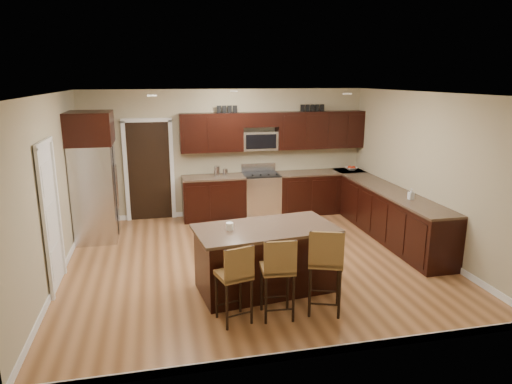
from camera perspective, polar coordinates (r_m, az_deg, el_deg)
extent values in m
plane|color=#9E693E|center=(7.60, -0.21, -8.56)|extent=(6.00, 6.00, 0.00)
plane|color=silver|center=(7.01, -0.24, 12.24)|extent=(6.00, 6.00, 0.00)
plane|color=tan|center=(9.84, -3.63, 4.86)|extent=(6.00, 0.00, 6.00)
plane|color=tan|center=(7.19, -24.28, 0.16)|extent=(0.00, 5.50, 5.50)
plane|color=tan|center=(8.34, 20.38, 2.31)|extent=(0.00, 5.50, 5.50)
cube|color=black|center=(9.69, -5.31, -0.82)|extent=(1.30, 0.60, 0.88)
cube|color=black|center=(10.25, 8.00, -0.07)|extent=(1.94, 0.60, 0.88)
cube|color=black|center=(8.79, 16.58, -2.93)|extent=(0.60, 3.35, 0.88)
cube|color=brown|center=(9.59, -5.37, 1.84)|extent=(1.30, 0.63, 0.04)
cube|color=brown|center=(10.15, 8.09, 2.45)|extent=(1.94, 0.63, 0.04)
cube|color=brown|center=(8.68, 16.79, -0.02)|extent=(0.63, 3.35, 0.04)
cube|color=black|center=(9.57, -5.60, 7.40)|extent=(1.30, 0.33, 0.80)
cube|color=black|center=(10.13, 8.01, 7.70)|extent=(1.94, 0.33, 0.80)
cube|color=black|center=(9.72, 0.48, 9.05)|extent=(0.76, 0.33, 0.30)
cube|color=silver|center=(9.87, 0.63, -0.43)|extent=(0.76, 0.64, 0.90)
cube|color=black|center=(9.76, 0.64, 2.18)|extent=(0.76, 0.60, 0.03)
cube|color=black|center=(9.58, 1.04, -0.87)|extent=(0.65, 0.01, 0.45)
cube|color=silver|center=(10.00, 0.29, 3.11)|extent=(0.76, 0.05, 0.18)
cube|color=silver|center=(9.79, 0.44, 6.44)|extent=(0.76, 0.31, 0.40)
cube|color=black|center=(9.77, -13.19, 2.54)|extent=(0.85, 0.03, 2.06)
cube|color=white|center=(6.99, -24.33, -3.04)|extent=(0.03, 0.80, 2.04)
cube|color=black|center=(6.49, 1.17, -8.45)|extent=(1.93, 1.14, 0.88)
cube|color=brown|center=(6.33, 1.19, -4.60)|extent=(2.05, 1.25, 0.04)
cube|color=black|center=(6.65, 1.15, -11.60)|extent=(1.84, 1.05, 0.09)
cube|color=olive|center=(5.61, -2.83, -10.29)|extent=(0.46, 0.46, 0.05)
cube|color=olive|center=(5.39, -2.10, -9.04)|extent=(0.38, 0.13, 0.41)
cylinder|color=black|center=(5.59, -4.19, -14.09)|extent=(0.03, 0.03, 0.59)
cylinder|color=black|center=(5.63, -0.82, -13.79)|extent=(0.03, 0.03, 0.59)
cylinder|color=black|center=(5.87, -4.67, -12.61)|extent=(0.03, 0.03, 0.59)
cylinder|color=black|center=(5.92, -1.47, -12.34)|extent=(0.03, 0.03, 0.59)
cube|color=olive|center=(5.71, 2.69, -9.53)|extent=(0.43, 0.43, 0.06)
cube|color=olive|center=(5.46, 3.07, -8.28)|extent=(0.40, 0.07, 0.43)
cylinder|color=black|center=(5.66, 1.40, -13.48)|extent=(0.03, 0.03, 0.61)
cylinder|color=black|center=(5.75, 4.78, -13.10)|extent=(0.03, 0.03, 0.61)
cylinder|color=black|center=(5.96, 0.60, -12.00)|extent=(0.03, 0.03, 0.61)
cylinder|color=black|center=(6.04, 3.82, -11.67)|extent=(0.03, 0.03, 0.61)
cube|color=olive|center=(5.87, 8.66, -8.51)|extent=(0.54, 0.54, 0.06)
cube|color=olive|center=(5.61, 8.78, -7.16)|extent=(0.41, 0.18, 0.46)
cylinder|color=black|center=(5.81, 7.46, -12.63)|extent=(0.04, 0.04, 0.66)
cylinder|color=black|center=(5.93, 10.85, -12.18)|extent=(0.04, 0.04, 0.66)
cylinder|color=black|center=(6.11, 6.29, -11.16)|extent=(0.04, 0.04, 0.66)
cylinder|color=black|center=(6.23, 9.52, -10.76)|extent=(0.04, 0.04, 0.66)
cube|color=silver|center=(8.85, -19.47, -0.04)|extent=(0.72, 0.89, 1.78)
cube|color=black|center=(8.81, -17.12, 0.09)|extent=(0.01, 0.02, 1.69)
cylinder|color=silver|center=(8.71, -17.03, 0.54)|extent=(0.02, 0.02, 0.79)
cylinder|color=silver|center=(8.87, -16.96, 0.78)|extent=(0.02, 0.02, 0.79)
cube|color=black|center=(8.66, -20.10, 7.53)|extent=(0.78, 0.95, 0.57)
cube|color=brown|center=(9.28, -2.48, -4.26)|extent=(0.87, 0.63, 0.01)
imported|color=silver|center=(10.41, 11.83, 2.88)|extent=(0.28, 0.28, 0.07)
imported|color=#B2B2B2|center=(8.16, 18.82, -0.23)|extent=(0.09, 0.09, 0.19)
cylinder|color=silver|center=(9.57, -4.92, 2.61)|extent=(0.12, 0.12, 0.21)
cylinder|color=silver|center=(9.60, -3.87, 2.47)|extent=(0.11, 0.11, 0.15)
cylinder|color=white|center=(6.21, -3.31, -4.30)|extent=(0.10, 0.10, 0.10)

